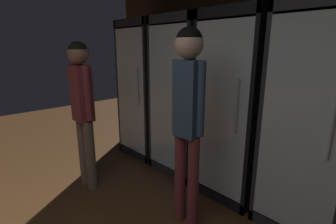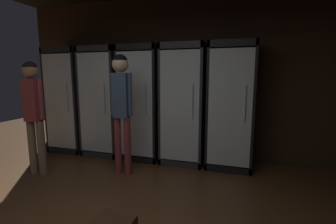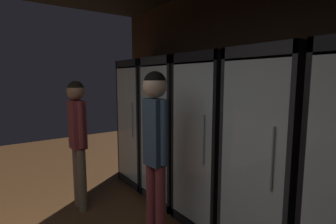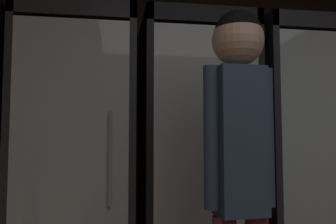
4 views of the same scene
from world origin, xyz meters
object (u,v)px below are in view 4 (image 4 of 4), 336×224
Objects in this scene: shopper_far at (240,150)px; cooler_left at (76,175)px; cooler_center at (194,173)px; cooler_right at (301,171)px.

cooler_left is at bearing 133.48° from shopper_far.
shopper_far is (0.01, -0.80, 0.18)m from cooler_center.
cooler_center is 1.00× the size of cooler_right.
cooler_left is 1.12× the size of shopper_far.
cooler_center and cooler_right have the same top height.
cooler_left is 1.12m from shopper_far.
cooler_right is (1.49, 0.00, 0.00)m from cooler_left.
cooler_left is 0.75m from cooler_center.
cooler_right is 1.10m from shopper_far.
shopper_far is at bearing -132.36° from cooler_right.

